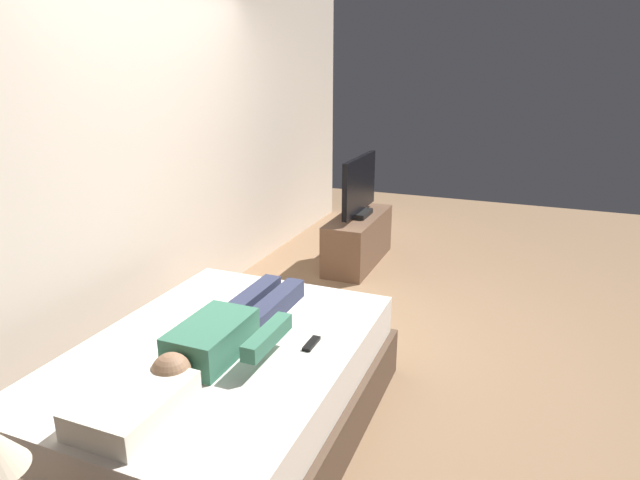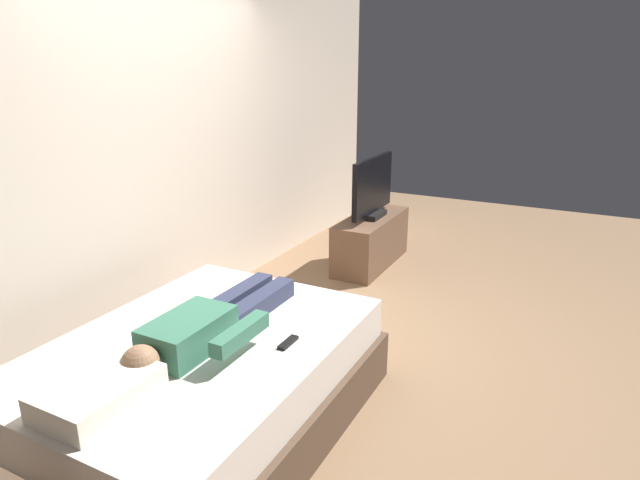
{
  "view_description": "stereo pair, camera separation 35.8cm",
  "coord_description": "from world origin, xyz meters",
  "px_view_note": "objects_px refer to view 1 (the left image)",
  "views": [
    {
      "loc": [
        -3.14,
        -1.21,
        1.93
      ],
      "look_at": [
        0.4,
        0.21,
        0.69
      ],
      "focal_mm": 30.24,
      "sensor_mm": 36.0,
      "label": 1
    },
    {
      "loc": [
        -2.99,
        -1.54,
        1.93
      ],
      "look_at": [
        0.4,
        0.21,
        0.69
      ],
      "focal_mm": 30.24,
      "sensor_mm": 36.0,
      "label": 2
    }
  ],
  "objects_px": {
    "tv_stand": "(358,240)",
    "tv": "(359,188)",
    "person": "(228,330)",
    "remote": "(312,343)",
    "bed": "(222,391)",
    "pillow": "(133,404)"
  },
  "relations": [
    {
      "from": "tv_stand",
      "to": "tv",
      "type": "bearing_deg",
      "value": 180.0
    },
    {
      "from": "person",
      "to": "remote",
      "type": "bearing_deg",
      "value": -69.53
    },
    {
      "from": "remote",
      "to": "tv",
      "type": "height_order",
      "value": "tv"
    },
    {
      "from": "bed",
      "to": "pillow",
      "type": "distance_m",
      "value": 0.73
    },
    {
      "from": "pillow",
      "to": "tv_stand",
      "type": "xyz_separation_m",
      "value": [
        3.47,
        0.15,
        -0.35
      ]
    },
    {
      "from": "remote",
      "to": "tv_stand",
      "type": "relative_size",
      "value": 0.14
    },
    {
      "from": "pillow",
      "to": "tv",
      "type": "height_order",
      "value": "tv"
    },
    {
      "from": "person",
      "to": "tv",
      "type": "bearing_deg",
      "value": 4.01
    },
    {
      "from": "bed",
      "to": "tv_stand",
      "type": "height_order",
      "value": "bed"
    },
    {
      "from": "person",
      "to": "tv_stand",
      "type": "xyz_separation_m",
      "value": [
        2.79,
        0.2,
        -0.37
      ]
    },
    {
      "from": "bed",
      "to": "tv_stand",
      "type": "xyz_separation_m",
      "value": [
        2.82,
        0.15,
        -0.01
      ]
    },
    {
      "from": "person",
      "to": "remote",
      "type": "relative_size",
      "value": 8.4
    },
    {
      "from": "remote",
      "to": "tv",
      "type": "xyz_separation_m",
      "value": [
        2.64,
        0.6,
        0.24
      ]
    },
    {
      "from": "remote",
      "to": "person",
      "type": "bearing_deg",
      "value": 110.47
    },
    {
      "from": "tv_stand",
      "to": "remote",
      "type": "bearing_deg",
      "value": -167.19
    },
    {
      "from": "person",
      "to": "remote",
      "type": "xyz_separation_m",
      "value": [
        0.15,
        -0.4,
        -0.07
      ]
    },
    {
      "from": "tv_stand",
      "to": "pillow",
      "type": "bearing_deg",
      "value": -177.49
    },
    {
      "from": "bed",
      "to": "remote",
      "type": "height_order",
      "value": "remote"
    },
    {
      "from": "bed",
      "to": "pillow",
      "type": "relative_size",
      "value": 4.04
    },
    {
      "from": "bed",
      "to": "tv",
      "type": "relative_size",
      "value": 2.2
    },
    {
      "from": "remote",
      "to": "tv_stand",
      "type": "bearing_deg",
      "value": 12.81
    },
    {
      "from": "bed",
      "to": "person",
      "type": "xyz_separation_m",
      "value": [
        0.03,
        -0.04,
        0.36
      ]
    }
  ]
}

